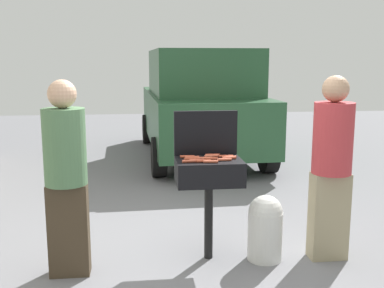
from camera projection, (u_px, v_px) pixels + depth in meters
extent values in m
plane|color=slate|center=(199.00, 259.00, 4.31)|extent=(24.00, 24.00, 0.00)
cylinder|color=black|center=(209.00, 221.00, 4.28)|extent=(0.08, 0.08, 0.73)
cube|color=black|center=(209.00, 171.00, 4.20)|extent=(0.60, 0.44, 0.22)
cube|color=black|center=(206.00, 133.00, 4.36)|extent=(0.60, 0.05, 0.42)
cylinder|color=#B74C33|center=(229.00, 158.00, 4.19)|extent=(0.13, 0.04, 0.03)
cylinder|color=#C6593D|center=(211.00, 162.00, 4.04)|extent=(0.13, 0.04, 0.03)
cylinder|color=#AD4228|center=(187.00, 157.00, 4.24)|extent=(0.13, 0.03, 0.03)
cylinder|color=#B74C33|center=(192.00, 157.00, 4.21)|extent=(0.13, 0.04, 0.03)
cylinder|color=#B74C33|center=(197.00, 160.00, 4.10)|extent=(0.13, 0.03, 0.03)
cylinder|color=#C6593D|center=(205.00, 158.00, 4.18)|extent=(0.13, 0.03, 0.03)
cylinder|color=#C6593D|center=(211.00, 156.00, 4.27)|extent=(0.13, 0.03, 0.03)
cylinder|color=#AD4228|center=(203.00, 161.00, 4.06)|extent=(0.13, 0.04, 0.03)
cylinder|color=#AD4228|center=(213.00, 155.00, 4.31)|extent=(0.13, 0.03, 0.03)
cylinder|color=#C6593D|center=(224.00, 160.00, 4.12)|extent=(0.13, 0.03, 0.03)
cylinder|color=#AD4228|center=(226.00, 156.00, 4.26)|extent=(0.13, 0.04, 0.03)
cylinder|color=#AD4228|center=(191.00, 159.00, 4.15)|extent=(0.13, 0.03, 0.03)
cylinder|color=#B74C33|center=(229.00, 157.00, 4.22)|extent=(0.13, 0.03, 0.03)
cylinder|color=#B74C33|center=(189.00, 161.00, 4.05)|extent=(0.13, 0.04, 0.03)
cylinder|color=#AD4228|center=(211.00, 159.00, 4.15)|extent=(0.13, 0.04, 0.03)
cylinder|color=silver|center=(265.00, 236.00, 4.27)|extent=(0.32, 0.32, 0.46)
sphere|color=silver|center=(266.00, 212.00, 4.23)|extent=(0.31, 0.31, 0.31)
cube|color=#3F3323|center=(69.00, 230.00, 3.95)|extent=(0.34, 0.18, 0.81)
cylinder|color=#4C724C|center=(65.00, 147.00, 3.82)|extent=(0.35, 0.35, 0.64)
sphere|color=tan|center=(62.00, 94.00, 3.74)|extent=(0.24, 0.24, 0.24)
cube|color=gray|center=(329.00, 216.00, 4.28)|extent=(0.34, 0.19, 0.82)
cylinder|color=#B23338|center=(333.00, 138.00, 4.15)|extent=(0.36, 0.36, 0.65)
sphere|color=tan|center=(336.00, 89.00, 4.07)|extent=(0.24, 0.24, 0.24)
cube|color=#234C2D|center=(199.00, 116.00, 8.86)|extent=(2.05, 4.46, 0.90)
cube|color=#234C2D|center=(201.00, 72.00, 8.52)|extent=(1.85, 2.66, 0.80)
cylinder|color=black|center=(268.00, 154.00, 7.58)|extent=(0.24, 0.65, 0.64)
cylinder|color=black|center=(159.00, 157.00, 7.31)|extent=(0.24, 0.65, 0.64)
cylinder|color=black|center=(227.00, 127.00, 10.58)|extent=(0.24, 0.65, 0.64)
cylinder|color=black|center=(148.00, 129.00, 10.31)|extent=(0.24, 0.65, 0.64)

